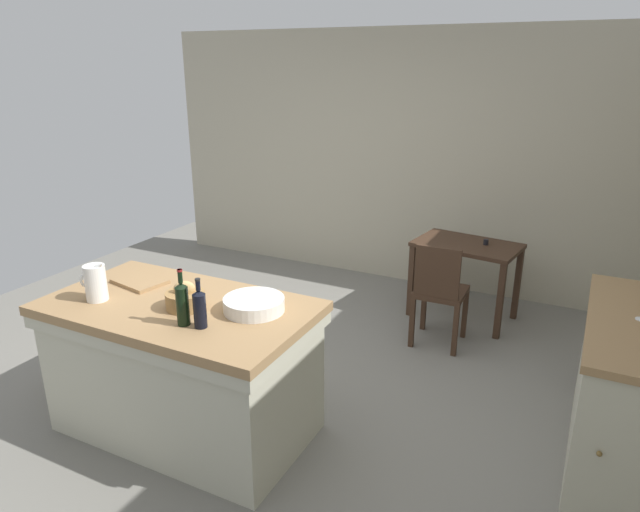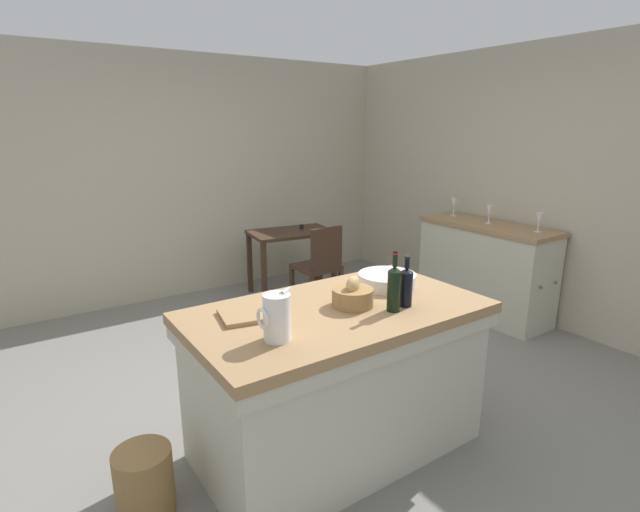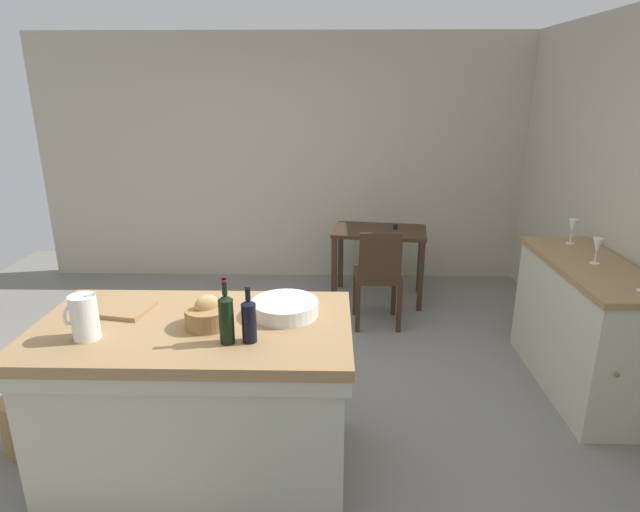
{
  "view_description": "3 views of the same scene",
  "coord_description": "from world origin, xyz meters",
  "px_view_note": "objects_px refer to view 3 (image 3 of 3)",
  "views": [
    {
      "loc": [
        1.95,
        -3.02,
        2.27
      ],
      "look_at": [
        0.3,
        0.26,
        1.0
      ],
      "focal_mm": 31.53,
      "sensor_mm": 36.0,
      "label": 1
    },
    {
      "loc": [
        -1.69,
        -2.62,
        1.85
      ],
      "look_at": [
        0.27,
        0.28,
        0.9
      ],
      "focal_mm": 26.98,
      "sensor_mm": 36.0,
      "label": 2
    },
    {
      "loc": [
        0.5,
        -3.08,
        2.06
      ],
      "look_at": [
        0.42,
        0.28,
        0.97
      ],
      "focal_mm": 29.29,
      "sensor_mm": 36.0,
      "label": 3
    }
  ],
  "objects_px": {
    "wooden_chair": "(378,275)",
    "wine_bottle_amber": "(226,317)",
    "side_cabinet": "(583,327)",
    "wine_bottle_dark": "(249,319)",
    "writing_desk": "(379,241)",
    "wash_bowl": "(285,308)",
    "island_table": "(199,392)",
    "wicker_hamper": "(27,423)",
    "bread_basket": "(207,315)",
    "wine_glass_left": "(597,246)",
    "wine_glass_middle": "(572,227)",
    "pitcher": "(84,317)",
    "cutting_board": "(120,309)"
  },
  "relations": [
    {
      "from": "wooden_chair",
      "to": "wine_bottle_amber",
      "type": "height_order",
      "value": "wine_bottle_amber"
    },
    {
      "from": "side_cabinet",
      "to": "wine_bottle_dark",
      "type": "distance_m",
      "value": 2.47
    },
    {
      "from": "writing_desk",
      "to": "wash_bowl",
      "type": "bearing_deg",
      "value": -106.93
    },
    {
      "from": "island_table",
      "to": "wicker_hamper",
      "type": "relative_size",
      "value": 4.86
    },
    {
      "from": "wooden_chair",
      "to": "bread_basket",
      "type": "bearing_deg",
      "value": -119.19
    },
    {
      "from": "wine_bottle_dark",
      "to": "island_table",
      "type": "bearing_deg",
      "value": 149.69
    },
    {
      "from": "wine_glass_left",
      "to": "wine_glass_middle",
      "type": "xyz_separation_m",
      "value": [
        0.04,
        0.47,
        0.01
      ]
    },
    {
      "from": "writing_desk",
      "to": "wine_bottle_dark",
      "type": "relative_size",
      "value": 3.38
    },
    {
      "from": "bread_basket",
      "to": "wine_bottle_dark",
      "type": "height_order",
      "value": "wine_bottle_dark"
    },
    {
      "from": "pitcher",
      "to": "wine_glass_middle",
      "type": "distance_m",
      "value": 3.38
    },
    {
      "from": "island_table",
      "to": "wicker_hamper",
      "type": "xyz_separation_m",
      "value": [
        -1.07,
        0.13,
        -0.31
      ]
    },
    {
      "from": "wine_bottle_amber",
      "to": "wicker_hamper",
      "type": "bearing_deg",
      "value": 165.57
    },
    {
      "from": "side_cabinet",
      "to": "cutting_board",
      "type": "relative_size",
      "value": 4.14
    },
    {
      "from": "wash_bowl",
      "to": "side_cabinet",
      "type": "bearing_deg",
      "value": 20.79
    },
    {
      "from": "island_table",
      "to": "writing_desk",
      "type": "relative_size",
      "value": 1.7
    },
    {
      "from": "island_table",
      "to": "wine_glass_left",
      "type": "distance_m",
      "value": 2.71
    },
    {
      "from": "wooden_chair",
      "to": "wine_bottle_amber",
      "type": "distance_m",
      "value": 2.31
    },
    {
      "from": "side_cabinet",
      "to": "wooden_chair",
      "type": "distance_m",
      "value": 1.66
    },
    {
      "from": "wine_glass_left",
      "to": "wine_glass_middle",
      "type": "relative_size",
      "value": 0.95
    },
    {
      "from": "writing_desk",
      "to": "wicker_hamper",
      "type": "distance_m",
      "value": 3.31
    },
    {
      "from": "wash_bowl",
      "to": "bread_basket",
      "type": "xyz_separation_m",
      "value": [
        -0.39,
        -0.15,
        0.02
      ]
    },
    {
      "from": "cutting_board",
      "to": "side_cabinet",
      "type": "bearing_deg",
      "value": 14.09
    },
    {
      "from": "wash_bowl",
      "to": "wicker_hamper",
      "type": "distance_m",
      "value": 1.72
    },
    {
      "from": "bread_basket",
      "to": "cutting_board",
      "type": "relative_size",
      "value": 0.7
    },
    {
      "from": "wooden_chair",
      "to": "wine_glass_left",
      "type": "xyz_separation_m",
      "value": [
        1.36,
        -0.95,
        0.56
      ]
    },
    {
      "from": "wine_bottle_dark",
      "to": "wine_glass_left",
      "type": "xyz_separation_m",
      "value": [
        2.16,
        1.09,
        0.05
      ]
    },
    {
      "from": "pitcher",
      "to": "wine_bottle_dark",
      "type": "xyz_separation_m",
      "value": [
        0.8,
        -0.02,
        0.0
      ]
    },
    {
      "from": "wine_bottle_amber",
      "to": "wine_glass_left",
      "type": "distance_m",
      "value": 2.53
    },
    {
      "from": "writing_desk",
      "to": "wash_bowl",
      "type": "height_order",
      "value": "wash_bowl"
    },
    {
      "from": "wooden_chair",
      "to": "writing_desk",
      "type": "bearing_deg",
      "value": 84.48
    },
    {
      "from": "wine_bottle_dark",
      "to": "wine_glass_left",
      "type": "bearing_deg",
      "value": 26.76
    },
    {
      "from": "wash_bowl",
      "to": "wine_bottle_dark",
      "type": "xyz_separation_m",
      "value": [
        -0.14,
        -0.31,
        0.08
      ]
    },
    {
      "from": "cutting_board",
      "to": "wine_glass_middle",
      "type": "height_order",
      "value": "wine_glass_middle"
    },
    {
      "from": "wash_bowl",
      "to": "wicker_hamper",
      "type": "relative_size",
      "value": 1.06
    },
    {
      "from": "writing_desk",
      "to": "wine_glass_left",
      "type": "distance_m",
      "value": 2.11
    },
    {
      "from": "wine_glass_middle",
      "to": "side_cabinet",
      "type": "bearing_deg",
      "value": -95.76
    },
    {
      "from": "island_table",
      "to": "wash_bowl",
      "type": "xyz_separation_m",
      "value": [
        0.47,
        0.12,
        0.45
      ]
    },
    {
      "from": "wine_bottle_dark",
      "to": "wicker_hamper",
      "type": "height_order",
      "value": "wine_bottle_dark"
    },
    {
      "from": "wooden_chair",
      "to": "wash_bowl",
      "type": "bearing_deg",
      "value": -110.95
    },
    {
      "from": "bread_basket",
      "to": "wine_glass_left",
      "type": "height_order",
      "value": "wine_glass_left"
    },
    {
      "from": "island_table",
      "to": "wine_glass_middle",
      "type": "bearing_deg",
      "value": 28.49
    },
    {
      "from": "island_table",
      "to": "side_cabinet",
      "type": "relative_size",
      "value": 1.21
    },
    {
      "from": "wine_glass_left",
      "to": "wine_glass_middle",
      "type": "height_order",
      "value": "wine_glass_middle"
    },
    {
      "from": "cutting_board",
      "to": "writing_desk",
      "type": "bearing_deg",
      "value": 55.12
    },
    {
      "from": "wooden_chair",
      "to": "wine_glass_left",
      "type": "relative_size",
      "value": 5.11
    },
    {
      "from": "wooden_chair",
      "to": "wicker_hamper",
      "type": "bearing_deg",
      "value": -141.98
    },
    {
      "from": "island_table",
      "to": "wicker_hamper",
      "type": "height_order",
      "value": "island_table"
    },
    {
      "from": "pitcher",
      "to": "wine_glass_left",
      "type": "height_order",
      "value": "pitcher"
    },
    {
      "from": "pitcher",
      "to": "wash_bowl",
      "type": "bearing_deg",
      "value": 17.33
    },
    {
      "from": "side_cabinet",
      "to": "wash_bowl",
      "type": "distance_m",
      "value": 2.2
    }
  ]
}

